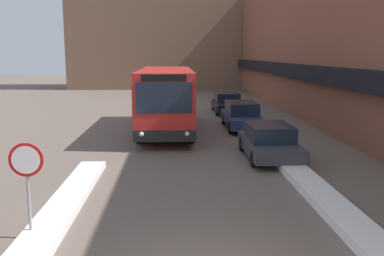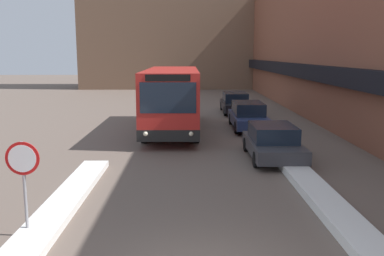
{
  "view_description": "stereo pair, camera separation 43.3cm",
  "coord_description": "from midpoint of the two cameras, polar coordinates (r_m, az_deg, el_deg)",
  "views": [
    {
      "loc": [
        -0.63,
        -6.99,
        4.13
      ],
      "look_at": [
        -0.06,
        5.96,
        1.88
      ],
      "focal_mm": 40.0,
      "sensor_mm": 36.0,
      "label": 1
    },
    {
      "loc": [
        -0.2,
        -7.0,
        4.13
      ],
      "look_at": [
        -0.06,
        5.96,
        1.88
      ],
      "focal_mm": 40.0,
      "sensor_mm": 36.0,
      "label": 2
    }
  ],
  "objects": [
    {
      "name": "snow_bank_left",
      "position": [
        10.9,
        -17.98,
        -12.34
      ],
      "size": [
        0.9,
        11.83,
        0.21
      ],
      "color": "silver",
      "rests_on": "ground_plane"
    },
    {
      "name": "stop_sign",
      "position": [
        10.21,
        -20.47,
        -5.1
      ],
      "size": [
        0.76,
        0.08,
        2.22
      ],
      "color": "gray",
      "rests_on": "ground_plane"
    },
    {
      "name": "city_bus",
      "position": [
        23.08,
        -2.11,
        4.03
      ],
      "size": [
        2.73,
        10.38,
        3.33
      ],
      "color": "red",
      "rests_on": "ground_plane"
    },
    {
      "name": "building_backdrop_far",
      "position": [
        54.42,
        -0.19,
        13.48
      ],
      "size": [
        26.0,
        8.0,
        15.2
      ],
      "color": "brown",
      "rests_on": "ground_plane"
    },
    {
      "name": "building_row_right",
      "position": [
        32.72,
        18.29,
        11.66
      ],
      "size": [
        5.5,
        60.0,
        10.94
      ],
      "color": "brown",
      "rests_on": "ground_plane"
    },
    {
      "name": "parked_car_front",
      "position": [
        17.35,
        11.43,
        -1.82
      ],
      "size": [
        1.93,
        4.28,
        1.36
      ],
      "color": "#38383D",
      "rests_on": "ground_plane"
    },
    {
      "name": "parked_car_middle",
      "position": [
        24.09,
        8.02,
        1.66
      ],
      "size": [
        1.84,
        4.88,
        1.48
      ],
      "color": "navy",
      "rests_on": "ground_plane"
    },
    {
      "name": "parked_car_back",
      "position": [
        30.58,
        6.18,
        3.38
      ],
      "size": [
        1.86,
        4.73,
        1.44
      ],
      "color": "black",
      "rests_on": "ground_plane"
    },
    {
      "name": "snow_bank_right",
      "position": [
        10.67,
        22.13,
        -12.93
      ],
      "size": [
        0.9,
        12.42,
        0.26
      ],
      "color": "silver",
      "rests_on": "ground_plane"
    }
  ]
}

